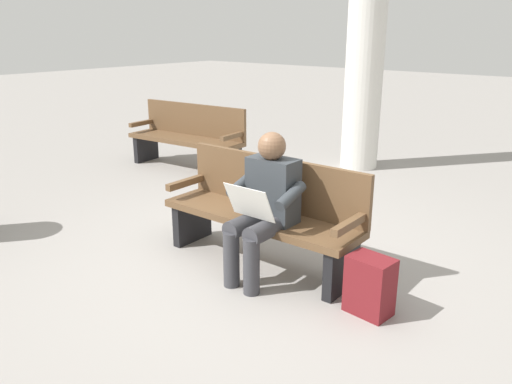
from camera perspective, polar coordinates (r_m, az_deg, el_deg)
name	(u,v)px	position (r m, az deg, el deg)	size (l,w,h in m)	color
ground_plane	(259,263)	(4.46, 0.33, -7.90)	(40.00, 40.00, 0.00)	gray
bench_near	(264,211)	(4.33, 0.91, -2.10)	(1.81, 0.51, 0.90)	brown
person_seated	(264,203)	(4.00, 0.93, -1.27)	(0.57, 0.58, 1.18)	#33383D
backpack	(370,286)	(3.74, 12.63, -10.16)	(0.33, 0.28, 0.43)	maroon
bench_far	(188,136)	(7.41, -7.57, 6.21)	(1.83, 0.63, 0.90)	brown
support_pillar	(368,18)	(7.38, 12.33, 18.46)	(0.52, 0.52, 4.12)	silver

